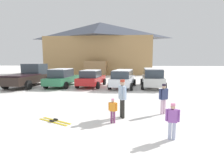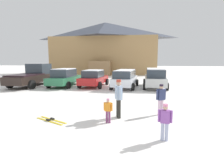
% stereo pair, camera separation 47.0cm
% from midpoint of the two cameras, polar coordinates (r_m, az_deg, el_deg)
% --- Properties ---
extents(ski_lodge, '(19.59, 11.40, 9.71)m').
position_cam_midpoint_polar(ski_lodge, '(34.72, -1.83, 11.70)').
color(ski_lodge, '#A37E4D').
rests_on(ski_lodge, ground).
extents(parked_green_coupe, '(2.29, 4.82, 1.72)m').
position_cam_midpoint_polar(parked_green_coupe, '(17.44, -14.35, 2.11)').
color(parked_green_coupe, '#2A6F48').
rests_on(parked_green_coupe, ground).
extents(parked_red_sedan, '(2.40, 4.37, 1.60)m').
position_cam_midpoint_polar(parked_red_sedan, '(16.77, -5.16, 1.94)').
color(parked_red_sedan, '#AE1C1D').
rests_on(parked_red_sedan, ground).
extents(parked_white_suv, '(2.48, 4.72, 1.64)m').
position_cam_midpoint_polar(parked_white_suv, '(15.99, 5.13, 1.94)').
color(parked_white_suv, silver).
rests_on(parked_white_suv, ground).
extents(parked_silver_wagon, '(2.28, 4.87, 1.76)m').
position_cam_midpoint_polar(parked_silver_wagon, '(16.52, 14.63, 2.10)').
color(parked_silver_wagon, silver).
rests_on(parked_silver_wagon, ground).
extents(pickup_truck, '(2.57, 5.90, 2.15)m').
position_cam_midpoint_polar(pickup_truck, '(18.87, -23.47, 2.54)').
color(pickup_truck, black).
rests_on(pickup_truck, ground).
extents(skier_adult_in_blue_parka, '(0.36, 0.59, 1.67)m').
position_cam_midpoint_polar(skier_adult_in_blue_parka, '(7.54, 3.95, -4.07)').
color(skier_adult_in_blue_parka, black).
rests_on(skier_adult_in_blue_parka, ground).
extents(skier_child_in_orange_jacket, '(0.36, 0.18, 0.99)m').
position_cam_midpoint_polar(skier_child_in_orange_jacket, '(6.98, 0.66, -8.25)').
color(skier_child_in_orange_jacket, '#753563').
rests_on(skier_child_in_orange_jacket, ground).
extents(skier_child_in_purple_jacket, '(0.43, 0.21, 1.16)m').
position_cam_midpoint_polar(skier_child_in_purple_jacket, '(5.77, 19.20, -11.10)').
color(skier_child_in_purple_jacket, '#A1A9C9').
rests_on(skier_child_in_purple_jacket, ground).
extents(skier_teen_in_navy_coat, '(0.46, 0.35, 1.41)m').
position_cam_midpoint_polar(skier_teen_in_navy_coat, '(8.35, 17.26, -4.27)').
color(skier_teen_in_navy_coat, silver).
rests_on(skier_teen_in_navy_coat, ground).
extents(pair_of_skis, '(1.55, 0.94, 0.08)m').
position_cam_midpoint_polar(pair_of_skis, '(7.73, -17.66, -11.21)').
color(pair_of_skis, gold).
rests_on(pair_of_skis, ground).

